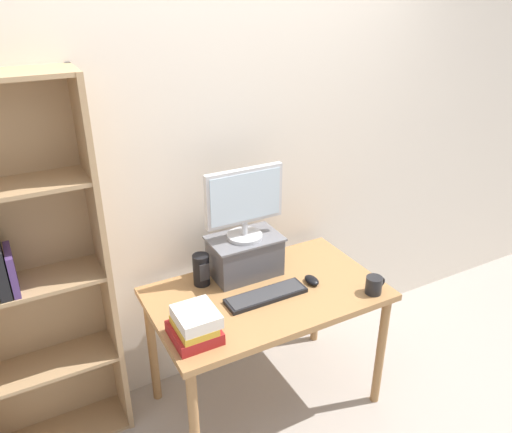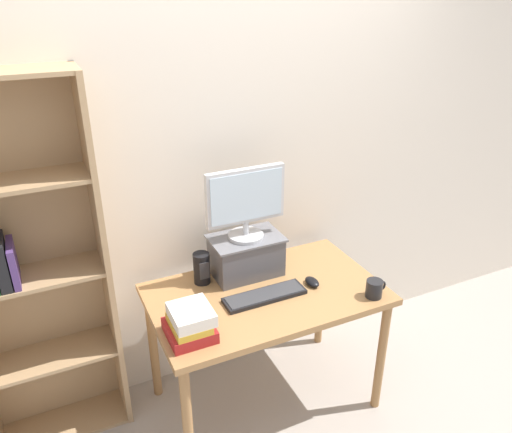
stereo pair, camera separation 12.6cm
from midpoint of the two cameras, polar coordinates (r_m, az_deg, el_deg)
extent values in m
plane|color=#9E9389|center=(3.18, -0.10, -20.04)|extent=(12.00, 12.00, 0.00)
cube|color=beige|center=(2.83, -4.76, 5.37)|extent=(7.00, 0.08, 2.60)
cube|color=#9E7042|center=(2.70, -0.12, -8.87)|extent=(1.23, 0.74, 0.04)
cylinder|color=#9E7042|center=(2.57, -8.57, -22.89)|extent=(0.05, 0.05, 0.73)
cylinder|color=#9E7042|center=(2.99, 12.84, -14.83)|extent=(0.05, 0.05, 0.73)
cylinder|color=#9E7042|center=(3.01, -12.96, -14.54)|extent=(0.05, 0.05, 0.73)
cylinder|color=#9E7042|center=(3.39, 5.85, -8.92)|extent=(0.05, 0.05, 0.73)
cube|color=tan|center=(2.63, -18.33, -5.61)|extent=(0.03, 0.28, 1.94)
cube|color=tan|center=(2.73, -25.74, -5.77)|extent=(0.69, 0.01, 1.94)
cube|color=tan|center=(3.20, -22.05, -21.87)|extent=(0.64, 0.27, 0.02)
cube|color=tan|center=(2.88, -23.67, -15.19)|extent=(0.64, 0.27, 0.02)
cube|color=tan|center=(2.61, -25.53, -6.96)|extent=(0.64, 0.27, 0.02)
cube|color=tan|center=(2.40, -27.69, 2.91)|extent=(0.64, 0.27, 0.02)
cube|color=black|center=(2.53, -28.50, -5.32)|extent=(0.05, 0.20, 0.24)
cube|color=#4C336B|center=(2.53, -27.43, -5.45)|extent=(0.03, 0.20, 0.20)
cube|color=#515156|center=(2.79, -2.58, -4.50)|extent=(0.37, 0.24, 0.23)
cube|color=slate|center=(2.73, -2.62, -2.54)|extent=(0.40, 0.26, 0.01)
cylinder|color=#B7B7BA|center=(2.73, -2.63, -2.25)|extent=(0.19, 0.19, 0.02)
cylinder|color=#B7B7BA|center=(2.70, -2.65, -1.34)|extent=(0.03, 0.03, 0.08)
cube|color=#B7B7BA|center=(2.62, -2.73, 2.35)|extent=(0.44, 0.04, 0.30)
cube|color=silver|center=(2.61, -2.54, 2.20)|extent=(0.41, 0.00, 0.27)
cube|color=black|center=(2.64, -0.23, -9.05)|extent=(0.44, 0.13, 0.02)
cube|color=#333335|center=(2.63, -0.23, -8.83)|extent=(0.41, 0.11, 0.00)
ellipsoid|color=black|center=(2.76, 5.07, -7.28)|extent=(0.06, 0.10, 0.04)
cube|color=maroon|center=(2.39, -8.59, -13.00)|extent=(0.21, 0.23, 0.06)
cube|color=gold|center=(2.35, -8.64, -12.26)|extent=(0.17, 0.21, 0.03)
cube|color=silver|center=(2.33, -8.42, -11.26)|extent=(0.18, 0.21, 0.06)
cylinder|color=black|center=(2.71, 12.01, -7.70)|extent=(0.09, 0.09, 0.10)
torus|color=black|center=(2.73, 12.73, -7.36)|extent=(0.06, 0.01, 0.06)
cylinder|color=black|center=(2.73, -7.60, -6.07)|extent=(0.09, 0.09, 0.18)
cube|color=#2D2D30|center=(2.68, -7.24, -6.38)|extent=(0.05, 0.00, 0.10)
camera|label=1|loc=(0.06, -91.42, -0.68)|focal=35.00mm
camera|label=2|loc=(0.06, 88.58, 0.68)|focal=35.00mm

